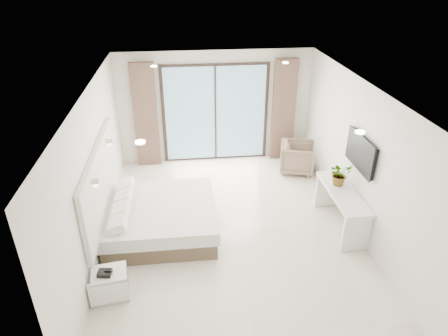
{
  "coord_description": "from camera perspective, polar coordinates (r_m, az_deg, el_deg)",
  "views": [
    {
      "loc": [
        -0.82,
        -6.01,
        4.53
      ],
      "look_at": [
        -0.09,
        0.4,
        1.12
      ],
      "focal_mm": 32.0,
      "sensor_mm": 36.0,
      "label": 1
    }
  ],
  "objects": [
    {
      "name": "console_desk",
      "position": [
        7.68,
        16.51,
        -4.58
      ],
      "size": [
        0.5,
        1.59,
        0.77
      ],
      "color": "silver",
      "rests_on": "ground"
    },
    {
      "name": "ground",
      "position": [
        7.57,
        1.05,
        -8.92
      ],
      "size": [
        6.2,
        6.2,
        0.0
      ],
      "primitive_type": "plane",
      "color": "beige",
      "rests_on": "ground"
    },
    {
      "name": "room_shell",
      "position": [
        7.41,
        -1.13,
        4.39
      ],
      "size": [
        4.62,
        6.22,
        2.72
      ],
      "color": "silver",
      "rests_on": "ground"
    },
    {
      "name": "armchair",
      "position": [
        9.56,
        10.42,
        1.69
      ],
      "size": [
        0.88,
        0.91,
        0.78
      ],
      "primitive_type": "imported",
      "rotation": [
        0.0,
        0.0,
        1.32
      ],
      "color": "#7F6453",
      "rests_on": "ground"
    },
    {
      "name": "bed",
      "position": [
        7.48,
        -9.14,
        -7.07
      ],
      "size": [
        2.0,
        1.9,
        0.7
      ],
      "color": "brown",
      "rests_on": "ground"
    },
    {
      "name": "nightstand",
      "position": [
        6.4,
        -15.88,
        -15.66
      ],
      "size": [
        0.56,
        0.48,
        0.46
      ],
      "rotation": [
        0.0,
        0.0,
        0.14
      ],
      "color": "silver",
      "rests_on": "ground"
    },
    {
      "name": "plant",
      "position": [
        7.7,
        16.18,
        -1.14
      ],
      "size": [
        0.46,
        0.5,
        0.35
      ],
      "primitive_type": "imported",
      "rotation": [
        0.0,
        0.0,
        0.16
      ],
      "color": "#33662D",
      "rests_on": "console_desk"
    },
    {
      "name": "phone",
      "position": [
        6.2,
        -16.67,
        -14.18
      ],
      "size": [
        0.21,
        0.18,
        0.06
      ],
      "primitive_type": "cube",
      "rotation": [
        0.0,
        0.0,
        -0.13
      ],
      "color": "black",
      "rests_on": "nightstand"
    }
  ]
}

